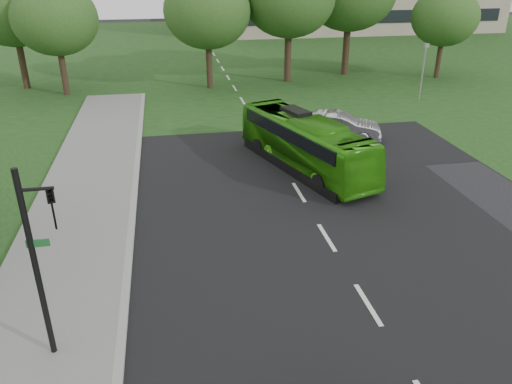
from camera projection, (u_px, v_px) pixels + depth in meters
ground at (345, 268)px, 16.57m from camera, size 160.00×160.00×0.00m
street_surfaces at (236, 98)px, 36.78m from camera, size 120.00×120.00×0.15m
tree_park_a at (55, 19)px, 35.58m from camera, size 6.06×6.06×8.05m
tree_park_b at (207, 11)px, 37.41m from camera, size 6.55×6.55×8.58m
tree_park_e at (445, 17)px, 41.25m from camera, size 5.49×5.49×7.31m
tree_park_f at (12, 8)px, 37.19m from camera, size 6.64×6.64×8.87m
bus at (305, 143)px, 24.04m from camera, size 4.93×9.35×2.55m
sedan at (338, 126)px, 28.08m from camera, size 4.99×3.13×1.55m
traffic_light at (40, 253)px, 11.64m from camera, size 0.84×0.25×5.23m
camera_pole at (424, 64)px, 35.40m from camera, size 0.38×0.35×3.99m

